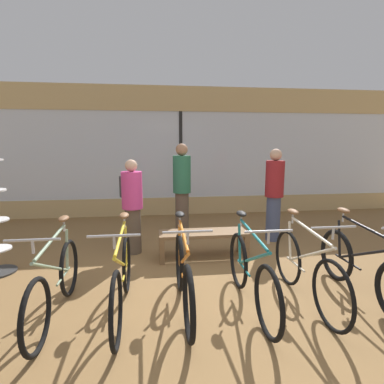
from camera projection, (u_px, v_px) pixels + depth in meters
ground_plane at (211, 292)px, 3.70m from camera, size 24.00×24.00×0.00m
shop_back_wall at (181, 151)px, 7.52m from camera, size 12.00×0.08×3.20m
bicycle_far_left at (56, 283)px, 3.12m from camera, size 0.46×1.71×1.02m
bicycle_left at (122, 278)px, 3.20m from camera, size 0.46×1.76×1.03m
bicycle_center_left at (183, 276)px, 3.27m from camera, size 0.46×1.70×1.04m
bicycle_center_right at (251, 274)px, 3.32m from camera, size 0.46×1.72×1.03m
bicycle_right at (306, 269)px, 3.42m from camera, size 0.46×1.70×1.04m
bicycle_far_right at (363, 268)px, 3.50m from camera, size 0.46×1.76×1.03m
display_bench at (203, 236)px, 4.76m from camera, size 1.40×0.44×0.44m
customer_near_rack at (132, 203)px, 4.94m from camera, size 0.45×0.55×1.57m
customer_by_window at (182, 189)px, 5.74m from camera, size 0.40×0.40×1.82m
customer_mid_floor at (274, 193)px, 5.56m from camera, size 0.34×0.34×1.72m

